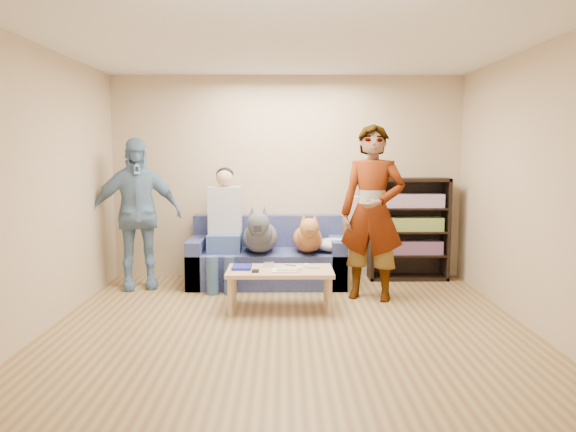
{
  "coord_description": "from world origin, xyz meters",
  "views": [
    {
      "loc": [
        -0.04,
        -4.77,
        1.65
      ],
      "look_at": [
        0.0,
        1.2,
        0.95
      ],
      "focal_mm": 35.0,
      "sensor_mm": 36.0,
      "label": 1
    }
  ],
  "objects_px": {
    "camera_silver": "(269,264)",
    "sofa": "(267,261)",
    "coffee_table": "(280,274)",
    "bookshelf": "(408,227)",
    "person_standing_right": "(372,213)",
    "notebook_blue": "(242,267)",
    "person_standing_left": "(136,214)",
    "dog_gray": "(260,235)",
    "person_seated": "(224,223)",
    "dog_tan": "(308,237)"
  },
  "relations": [
    {
      "from": "camera_silver",
      "to": "sofa",
      "type": "height_order",
      "value": "sofa"
    },
    {
      "from": "coffee_table",
      "to": "bookshelf",
      "type": "relative_size",
      "value": 0.85
    },
    {
      "from": "person_standing_right",
      "to": "sofa",
      "type": "bearing_deg",
      "value": 167.61
    },
    {
      "from": "notebook_blue",
      "to": "person_standing_right",
      "type": "bearing_deg",
      "value": 13.64
    },
    {
      "from": "person_standing_left",
      "to": "sofa",
      "type": "xyz_separation_m",
      "value": [
        1.56,
        0.21,
        -0.62
      ]
    },
    {
      "from": "notebook_blue",
      "to": "sofa",
      "type": "height_order",
      "value": "sofa"
    },
    {
      "from": "camera_silver",
      "to": "dog_gray",
      "type": "distance_m",
      "value": 0.83
    },
    {
      "from": "person_standing_right",
      "to": "notebook_blue",
      "type": "bearing_deg",
      "value": -146.71
    },
    {
      "from": "camera_silver",
      "to": "coffee_table",
      "type": "bearing_deg",
      "value": -45.0
    },
    {
      "from": "notebook_blue",
      "to": "person_seated",
      "type": "distance_m",
      "value": 1.05
    },
    {
      "from": "sofa",
      "to": "dog_gray",
      "type": "height_order",
      "value": "dog_gray"
    },
    {
      "from": "sofa",
      "to": "person_seated",
      "type": "distance_m",
      "value": 0.72
    },
    {
      "from": "notebook_blue",
      "to": "bookshelf",
      "type": "distance_m",
      "value": 2.44
    },
    {
      "from": "dog_tan",
      "to": "camera_silver",
      "type": "bearing_deg",
      "value": -119.15
    },
    {
      "from": "sofa",
      "to": "coffee_table",
      "type": "distance_m",
      "value": 1.15
    },
    {
      "from": "notebook_blue",
      "to": "person_seated",
      "type": "bearing_deg",
      "value": 106.36
    },
    {
      "from": "sofa",
      "to": "coffee_table",
      "type": "xyz_separation_m",
      "value": [
        0.16,
        -1.13,
        0.09
      ]
    },
    {
      "from": "person_standing_right",
      "to": "person_standing_left",
      "type": "relative_size",
      "value": 1.08
    },
    {
      "from": "person_seated",
      "to": "coffee_table",
      "type": "xyz_separation_m",
      "value": [
        0.68,
        -1.01,
        -0.4
      ]
    },
    {
      "from": "camera_silver",
      "to": "person_seated",
      "type": "distance_m",
      "value": 1.1
    },
    {
      "from": "person_seated",
      "to": "coffee_table",
      "type": "bearing_deg",
      "value": -55.93
    },
    {
      "from": "person_standing_left",
      "to": "person_seated",
      "type": "xyz_separation_m",
      "value": [
        1.04,
        0.09,
        -0.13
      ]
    },
    {
      "from": "sofa",
      "to": "dog_gray",
      "type": "relative_size",
      "value": 1.52
    },
    {
      "from": "person_standing_left",
      "to": "sofa",
      "type": "relative_size",
      "value": 0.95
    },
    {
      "from": "person_standing_left",
      "to": "coffee_table",
      "type": "height_order",
      "value": "person_standing_left"
    },
    {
      "from": "person_standing_right",
      "to": "person_seated",
      "type": "height_order",
      "value": "person_standing_right"
    },
    {
      "from": "notebook_blue",
      "to": "dog_gray",
      "type": "distance_m",
      "value": 0.9
    },
    {
      "from": "person_seated",
      "to": "bookshelf",
      "type": "xyz_separation_m",
      "value": [
        2.32,
        0.36,
        -0.09
      ]
    },
    {
      "from": "camera_silver",
      "to": "coffee_table",
      "type": "relative_size",
      "value": 0.1
    },
    {
      "from": "person_standing_right",
      "to": "dog_gray",
      "type": "relative_size",
      "value": 1.54
    },
    {
      "from": "person_standing_right",
      "to": "coffee_table",
      "type": "distance_m",
      "value": 1.24
    },
    {
      "from": "person_standing_left",
      "to": "notebook_blue",
      "type": "relative_size",
      "value": 6.92
    },
    {
      "from": "bookshelf",
      "to": "coffee_table",
      "type": "bearing_deg",
      "value": -140.11
    },
    {
      "from": "bookshelf",
      "to": "camera_silver",
      "type": "bearing_deg",
      "value": -144.61
    },
    {
      "from": "dog_tan",
      "to": "person_standing_right",
      "type": "bearing_deg",
      "value": -37.82
    },
    {
      "from": "person_standing_right",
      "to": "person_standing_left",
      "type": "height_order",
      "value": "person_standing_right"
    },
    {
      "from": "dog_tan",
      "to": "coffee_table",
      "type": "relative_size",
      "value": 1.04
    },
    {
      "from": "coffee_table",
      "to": "camera_silver",
      "type": "bearing_deg",
      "value": 135.0
    },
    {
      "from": "notebook_blue",
      "to": "dog_gray",
      "type": "height_order",
      "value": "dog_gray"
    },
    {
      "from": "coffee_table",
      "to": "notebook_blue",
      "type": "bearing_deg",
      "value": 172.87
    },
    {
      "from": "person_standing_right",
      "to": "coffee_table",
      "type": "height_order",
      "value": "person_standing_right"
    },
    {
      "from": "sofa",
      "to": "coffee_table",
      "type": "relative_size",
      "value": 1.73
    },
    {
      "from": "person_standing_left",
      "to": "camera_silver",
      "type": "distance_m",
      "value": 1.85
    },
    {
      "from": "person_standing_right",
      "to": "camera_silver",
      "type": "height_order",
      "value": "person_standing_right"
    },
    {
      "from": "person_standing_right",
      "to": "person_seated",
      "type": "bearing_deg",
      "value": 179.8
    },
    {
      "from": "notebook_blue",
      "to": "coffee_table",
      "type": "height_order",
      "value": "notebook_blue"
    },
    {
      "from": "notebook_blue",
      "to": "bookshelf",
      "type": "xyz_separation_m",
      "value": [
        2.04,
        1.32,
        0.25
      ]
    },
    {
      "from": "person_standing_left",
      "to": "bookshelf",
      "type": "relative_size",
      "value": 1.38
    },
    {
      "from": "sofa",
      "to": "dog_tan",
      "type": "distance_m",
      "value": 0.63
    },
    {
      "from": "camera_silver",
      "to": "coffee_table",
      "type": "xyz_separation_m",
      "value": [
        0.12,
        -0.12,
        -0.07
      ]
    }
  ]
}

